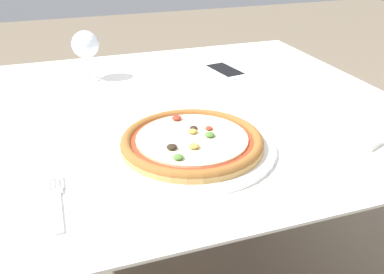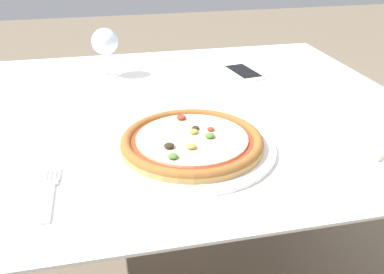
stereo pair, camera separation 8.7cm
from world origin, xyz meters
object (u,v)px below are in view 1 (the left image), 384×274
Objects in this scene: wine_glass_far_left at (85,46)px; cell_phone at (225,71)px; fork at (57,201)px; pizza_plate at (192,143)px; dining_table at (144,141)px.

wine_glass_far_left is 0.95× the size of cell_phone.
wine_glass_far_left is at bearing 78.18° from fork.
pizza_plate is 2.05× the size of fork.
dining_table is 3.87× the size of pizza_plate.
wine_glass_far_left reaches higher than pizza_plate.
cell_phone is at bearing 59.38° from pizza_plate.
fork is 1.10× the size of cell_phone.
pizza_plate is (0.05, -0.23, 0.10)m from dining_table.
pizza_plate reaches higher than dining_table.
fork is (-0.28, -0.10, -0.01)m from pizza_plate.
pizza_plate is 0.51m from cell_phone.
fork is 0.63m from wine_glass_far_left.
wine_glass_far_left is 0.43m from cell_phone.
dining_table is 0.39m from cell_phone.
pizza_plate is 0.54m from wine_glass_far_left.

